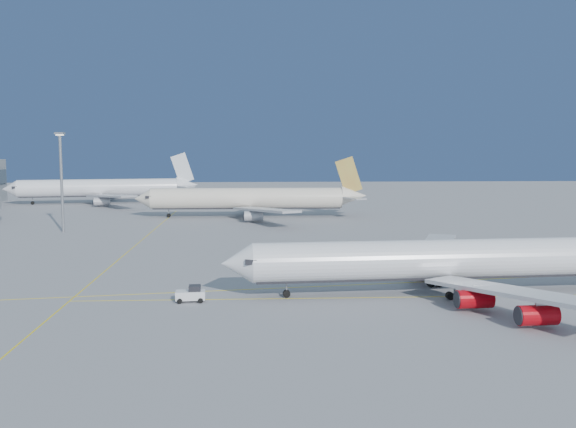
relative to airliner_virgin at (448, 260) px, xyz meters
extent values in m
plane|color=slate|center=(-10.98, 11.74, -4.62)|extent=(500.00, 500.00, 0.00)
cube|color=yellow|center=(-5.98, -2.26, -4.61)|extent=(90.00, 0.18, 0.02)
cube|color=yellow|center=(-10.98, 5.74, -4.61)|extent=(118.86, 16.88, 0.02)
cube|color=yellow|center=(-50.98, 41.74, -4.61)|extent=(0.18, 140.00, 0.02)
cylinder|color=white|center=(-1.35, -0.09, 0.15)|extent=(51.70, 8.88, 5.33)
cone|color=white|center=(-29.03, -2.02, 0.15)|extent=(4.49, 5.60, 5.33)
cube|color=black|center=(-27.29, -1.90, 0.71)|extent=(1.82, 5.15, 0.64)
cube|color=#B7B7BC|center=(4.33, -14.66, -1.31)|extent=(17.41, 25.45, 0.51)
cube|color=#B7B7BC|center=(2.26, 15.12, -1.31)|extent=(14.38, 26.48, 0.51)
cylinder|color=gray|center=(-22.40, -1.56, -3.06)|extent=(0.22, 0.22, 2.11)
cylinder|color=black|center=(-22.40, -1.56, -4.12)|extent=(1.05, 0.71, 1.01)
cylinder|color=gray|center=(-0.17, -3.79, -3.06)|extent=(0.29, 0.29, 2.11)
cylinder|color=black|center=(-0.17, -3.79, -4.12)|extent=(1.07, 0.89, 1.01)
cylinder|color=gray|center=(-0.70, 3.73, -3.06)|extent=(0.29, 0.29, 2.11)
cylinder|color=black|center=(-0.70, 3.73, -4.12)|extent=(1.07, 0.89, 1.01)
cylinder|color=#A3070F|center=(0.29, -10.13, -3.03)|extent=(4.56, 2.60, 2.30)
cylinder|color=#A3070F|center=(4.73, -17.83, -3.03)|extent=(4.56, 2.60, 2.30)
cylinder|color=#A3070F|center=(-1.11, 10.07, -3.03)|extent=(4.56, 2.60, 2.30)
cylinder|color=#A3070F|center=(2.22, 18.32, -3.03)|extent=(4.56, 2.60, 2.30)
cylinder|color=beige|center=(-29.03, 94.23, 0.67)|extent=(53.51, 6.03, 5.86)
cone|color=beige|center=(-58.04, 94.32, 0.67)|extent=(4.65, 5.88, 5.86)
cone|color=beige|center=(1.32, 94.13, 1.29)|extent=(7.22, 5.59, 5.57)
cube|color=black|center=(-56.08, 94.31, 1.29)|extent=(1.66, 5.58, 0.72)
cube|color=#B7B7BC|center=(-24.11, 78.05, -0.94)|extent=(17.31, 28.24, 0.57)
cube|color=#B7B7BC|center=(-24.01, 110.37, -0.94)|extent=(17.46, 28.19, 0.57)
cube|color=#B49F43|center=(-0.22, 94.14, 7.03)|extent=(7.91, 0.49, 10.88)
cylinder|color=gray|center=(-50.96, 94.30, -2.87)|extent=(0.25, 0.25, 2.37)
cylinder|color=black|center=(-50.96, 94.30, -4.06)|extent=(1.13, 0.72, 1.13)
cylinder|color=gray|center=(-28.01, 90.06, -2.87)|extent=(0.33, 0.33, 2.37)
cylinder|color=black|center=(-28.01, 90.06, -4.06)|extent=(1.13, 0.93, 1.13)
cylinder|color=gray|center=(-27.99, 98.39, -2.87)|extent=(0.33, 0.33, 2.37)
cylinder|color=black|center=(-27.99, 98.39, -4.06)|extent=(1.13, 0.93, 1.13)
cylinder|color=#B7B7BC|center=(-27.05, 80.94, -2.87)|extent=(4.95, 2.59, 2.57)
cylinder|color=#B7B7BC|center=(-26.97, 107.50, -2.87)|extent=(4.95, 2.59, 2.57)
cylinder|color=white|center=(-80.85, 138.58, 0.80)|extent=(53.42, 14.38, 5.95)
cone|color=white|center=(-109.39, 133.95, 0.80)|extent=(5.67, 6.64, 5.95)
cone|color=white|center=(-50.94, 143.42, 1.44)|extent=(8.25, 6.77, 5.66)
cube|color=black|center=(-107.40, 134.27, 1.44)|extent=(2.58, 5.85, 0.74)
cube|color=#B7B7BC|center=(-73.45, 123.43, -0.84)|extent=(21.02, 26.61, 0.58)
cube|color=#B7B7BC|center=(-78.62, 155.29, -0.84)|extent=(13.53, 29.06, 0.58)
cube|color=silver|center=(-52.51, 143.17, 7.34)|extent=(8.15, 1.78, 11.25)
cylinder|color=gray|center=(-102.36, 135.09, -2.82)|extent=(0.26, 0.26, 2.45)
cylinder|color=black|center=(-102.36, 135.09, -4.04)|extent=(1.27, 0.92, 1.17)
cylinder|color=gray|center=(-79.12, 134.55, -2.82)|extent=(0.34, 0.34, 2.45)
cylinder|color=black|center=(-79.12, 134.55, -4.04)|extent=(1.31, 1.13, 1.17)
cylinder|color=gray|center=(-80.48, 142.94, -2.82)|extent=(0.34, 0.34, 2.45)
cylinder|color=black|center=(-80.48, 142.94, -4.04)|extent=(1.31, 1.13, 1.17)
cylinder|color=#B7B7BC|center=(-76.87, 125.78, -2.83)|extent=(5.46, 3.44, 2.66)
cylinder|color=#B7B7BC|center=(-81.12, 151.97, -2.83)|extent=(5.46, 3.44, 2.66)
cube|color=white|center=(-35.07, -3.25, -3.76)|extent=(3.91, 2.10, 1.15)
cube|color=black|center=(-34.50, -3.22, -2.91)|extent=(1.61, 1.70, 0.86)
cylinder|color=black|center=(-36.35, -4.32, -4.29)|extent=(0.68, 0.37, 0.67)
cylinder|color=black|center=(-36.46, -2.32, -4.29)|extent=(0.68, 0.37, 0.67)
cylinder|color=black|center=(-33.69, -4.19, -4.29)|extent=(0.68, 0.37, 0.67)
cylinder|color=black|center=(-33.79, -2.18, -4.29)|extent=(0.68, 0.37, 0.67)
cylinder|color=gray|center=(-71.45, 64.87, 6.76)|extent=(0.64, 0.64, 22.77)
cube|color=gray|center=(-71.45, 64.87, 18.33)|extent=(2.00, 2.00, 0.46)
cube|color=white|center=(-71.45, 64.87, 17.96)|extent=(1.46, 1.46, 0.23)
camera|label=1|loc=(-26.42, -85.87, 15.89)|focal=40.00mm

